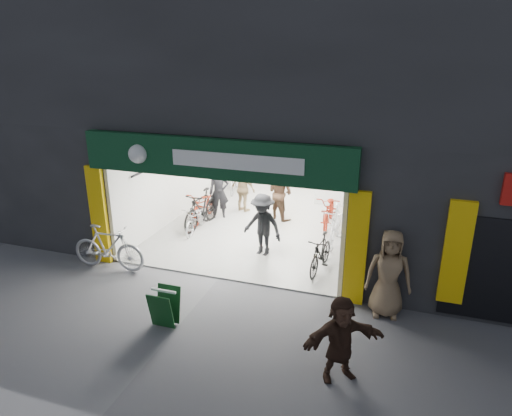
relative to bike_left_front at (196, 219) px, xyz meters
The scene contains 17 objects.
ground 3.17m from the bike_left_front, 55.00° to the right, with size 60.00×60.00×0.00m, color #56565B.
building 5.32m from the bike_left_front, 41.73° to the left, with size 17.00×10.27×8.00m.
bike_left_front is the anchor object (origin of this frame).
bike_left_midfront 0.43m from the bike_left_front, 90.00° to the left, with size 0.56×1.99×1.20m, color black.
bike_left_midback 0.96m from the bike_left_front, 101.40° to the left, with size 0.68×1.95×1.03m, color #9A250E.
bike_left_back 4.10m from the bike_left_front, 94.37° to the left, with size 0.51×1.82×1.09m, color #ABACB0.
bike_right_front 4.30m from the bike_left_front, 18.49° to the right, with size 0.45×1.61×0.97m, color black.
bike_right_mid 4.16m from the bike_left_front, 25.01° to the left, with size 0.70×2.01×1.06m, color maroon.
bike_right_back 4.17m from the bike_left_front, ahead, with size 0.53×1.89×1.14m, color silver.
parked_bike 3.13m from the bike_left_front, 109.30° to the right, with size 0.56×1.97×1.19m, color #B9B9BE.
customer_a 1.39m from the bike_left_front, 80.49° to the left, with size 0.65×0.43×1.78m, color black.
customer_b 2.86m from the bike_left_front, 41.10° to the left, with size 0.89×0.69×1.84m, color #3A271A.
customer_c 2.63m from the bike_left_front, 21.45° to the right, with size 1.13×0.65×1.75m, color black.
customer_d 2.28m from the bike_left_front, 70.12° to the left, with size 0.97×0.41×1.66m, color #9C825B.
pedestrian_near 6.46m from the bike_left_front, 26.47° to the right, with size 0.93×0.61×1.91m, color #7C6348.
pedestrian_far 7.28m from the bike_left_front, 45.16° to the right, with size 1.44×0.46×1.55m, color #321F16.
sandwich_board 4.98m from the bike_left_front, 71.87° to the right, with size 0.54×0.53×0.79m.
Camera 1 is at (4.02, -9.14, 5.40)m, focal length 32.00 mm.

